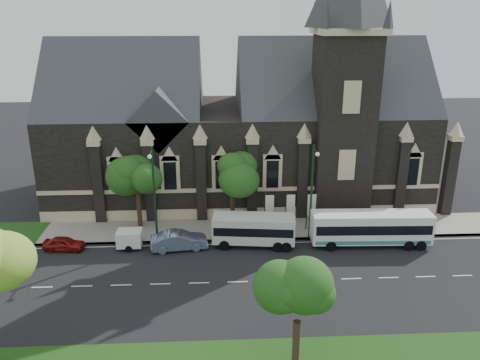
{
  "coord_description": "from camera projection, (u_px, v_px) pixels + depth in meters",
  "views": [
    {
      "loc": [
        1.48,
        -32.88,
        20.1
      ],
      "look_at": [
        3.5,
        6.0,
        6.32
      ],
      "focal_mm": 36.2,
      "sensor_mm": 36.0,
      "label": 1
    }
  ],
  "objects": [
    {
      "name": "tour_coach",
      "position": [
        371.0,
        228.0,
        43.1
      ],
      "size": [
        10.68,
        2.79,
        3.1
      ],
      "rotation": [
        0.0,
        0.0,
        -0.03
      ],
      "color": "white",
      "rests_on": "ground"
    },
    {
      "name": "banner_flag_center",
      "position": [
        289.0,
        208.0,
        45.67
      ],
      "size": [
        0.9,
        0.1,
        4.0
      ],
      "color": "black",
      "rests_on": "ground"
    },
    {
      "name": "street_lamp_near",
      "position": [
        312.0,
        187.0,
        43.04
      ],
      "size": [
        0.36,
        1.88,
        9.0
      ],
      "color": "black",
      "rests_on": "ground"
    },
    {
      "name": "ground",
      "position": [
        199.0,
        283.0,
        37.58
      ],
      "size": [
        160.0,
        160.0,
        0.0
      ],
      "primitive_type": "plane",
      "color": "black",
      "rests_on": "ground"
    },
    {
      "name": "car_far_white",
      "position": [
        3.0,
        250.0,
        41.23
      ],
      "size": [
        5.13,
        2.44,
        1.44
      ],
      "primitive_type": "imported",
      "rotation": [
        0.0,
        0.0,
        1.48
      ],
      "color": "silver",
      "rests_on": "ground"
    },
    {
      "name": "tree_walk_left",
      "position": [
        139.0,
        171.0,
        45.46
      ],
      "size": [
        3.91,
        3.91,
        7.64
      ],
      "color": "black",
      "rests_on": "ground"
    },
    {
      "name": "sedan",
      "position": [
        179.0,
        241.0,
        42.65
      ],
      "size": [
        5.19,
        2.41,
        1.65
      ],
      "primitive_type": "imported",
      "rotation": [
        0.0,
        0.0,
        1.71
      ],
      "color": "slate",
      "rests_on": "ground"
    },
    {
      "name": "tree_park_east",
      "position": [
        301.0,
        297.0,
        27.57
      ],
      "size": [
        3.4,
        3.4,
        6.28
      ],
      "color": "black",
      "rests_on": "ground"
    },
    {
      "name": "tree_walk_right",
      "position": [
        234.0,
        168.0,
        45.88
      ],
      "size": [
        4.08,
        4.08,
        7.8
      ],
      "color": "black",
      "rests_on": "ground"
    },
    {
      "name": "box_trailer",
      "position": [
        130.0,
        238.0,
        42.8
      ],
      "size": [
        3.13,
        1.83,
        1.67
      ],
      "rotation": [
        0.0,
        0.0,
        0.01
      ],
      "color": "white",
      "rests_on": "ground"
    },
    {
      "name": "museum",
      "position": [
        249.0,
        125.0,
        52.79
      ],
      "size": [
        40.0,
        17.7,
        29.9
      ],
      "color": "black",
      "rests_on": "ground"
    },
    {
      "name": "car_far_red",
      "position": [
        64.0,
        244.0,
        42.57
      ],
      "size": [
        3.69,
        1.74,
        1.22
      ],
      "primitive_type": "imported",
      "rotation": [
        0.0,
        0.0,
        1.49
      ],
      "color": "maroon",
      "rests_on": "ground"
    },
    {
      "name": "banner_flag_left",
      "position": [
        268.0,
        208.0,
        45.57
      ],
      "size": [
        0.9,
        0.1,
        4.0
      ],
      "color": "black",
      "rests_on": "ground"
    },
    {
      "name": "banner_flag_right",
      "position": [
        310.0,
        207.0,
        45.76
      ],
      "size": [
        0.9,
        0.1,
        4.0
      ],
      "color": "black",
      "rests_on": "ground"
    },
    {
      "name": "shuttle_bus",
      "position": [
        254.0,
        229.0,
        43.11
      ],
      "size": [
        7.49,
        3.27,
        2.81
      ],
      "rotation": [
        0.0,
        0.0,
        -0.11
      ],
      "color": "silver",
      "rests_on": "ground"
    },
    {
      "name": "sidewalk",
      "position": [
        202.0,
        230.0,
        46.5
      ],
      "size": [
        80.0,
        5.0,
        0.15
      ],
      "primitive_type": "cube",
      "color": "gray",
      "rests_on": "ground"
    },
    {
      "name": "street_lamp_mid",
      "position": [
        154.0,
        190.0,
        42.36
      ],
      "size": [
        0.36,
        1.88,
        9.0
      ],
      "color": "black",
      "rests_on": "ground"
    }
  ]
}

